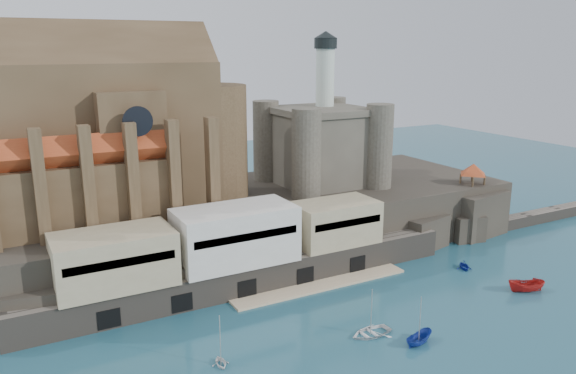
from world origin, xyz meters
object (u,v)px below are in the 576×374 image
at_px(pavilion, 473,171).
at_px(boat_2, 418,343).
at_px(castle_keep, 321,142).
at_px(church, 108,138).

height_order(pavilion, boat_2, pavilion).
bearing_deg(castle_keep, church, 178.89).
bearing_deg(boat_2, castle_keep, -29.09).
distance_m(castle_keep, boat_2, 49.17).
xyz_separation_m(church, pavilion, (66.13, -15.85, -9.40)).
xyz_separation_m(pavilion, boat_2, (-38.45, -28.80, -12.73)).
height_order(church, boat_2, church).
relative_size(church, pavilion, 7.34).
relative_size(church, boat_2, 10.19).
distance_m(church, castle_keep, 40.39).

